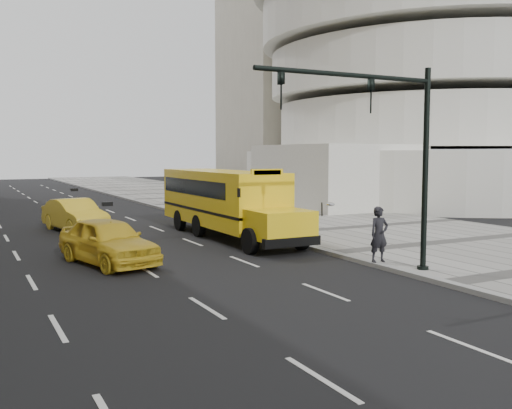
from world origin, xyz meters
name	(u,v)px	position (x,y,z in m)	size (l,w,h in m)	color
ground	(135,247)	(0.00, 0.00, 0.00)	(140.00, 140.00, 0.00)	black
sidewalk_museum	(368,227)	(12.00, 0.00, 0.07)	(12.00, 140.00, 0.15)	gray
curb_museum	(264,235)	(6.00, 0.00, 0.07)	(0.30, 140.00, 0.15)	gray
guggenheim	(393,46)	(29.37, 18.51, 13.58)	(33.20, 42.20, 35.00)	white
school_bus	(224,198)	(4.50, 1.13, 1.76)	(2.96, 11.56, 3.19)	yellow
taxi_near	(108,241)	(-1.83, -3.26, 0.80)	(1.90, 4.72, 1.61)	yellow
taxi_far	(75,215)	(-1.31, 5.99, 0.79)	(1.67, 4.78, 1.58)	yellow
pedestrian	(379,234)	(6.15, -7.85, 1.09)	(0.68, 0.45, 1.87)	black
traffic_signal	(391,143)	(5.19, -9.45, 4.09)	(6.18, 0.36, 6.40)	black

